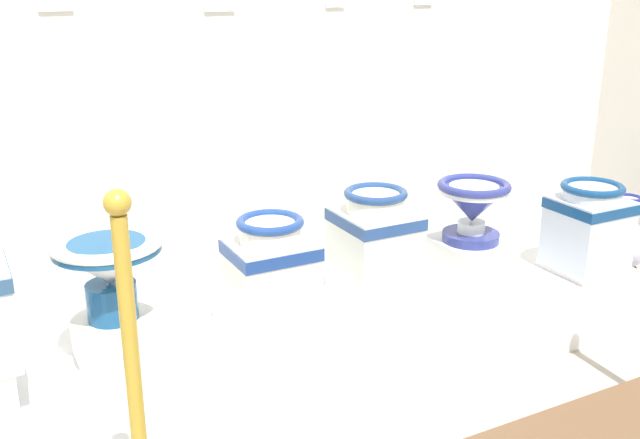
{
  "coord_description": "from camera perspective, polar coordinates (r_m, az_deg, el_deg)",
  "views": [
    {
      "loc": [
        0.74,
        -0.52,
        1.53
      ],
      "look_at": [
        2.04,
        1.96,
        0.6
      ],
      "focal_mm": 41.0,
      "sensor_mm": 36.0,
      "label": 1
    }
  ],
  "objects": [
    {
      "name": "plinth_block_slender_white",
      "position": [
        3.91,
        19.83,
        -3.57
      ],
      "size": [
        0.28,
        0.37,
        0.04
      ],
      "primitive_type": "cube",
      "color": "white",
      "rests_on": "display_platform"
    },
    {
      "name": "plinth_block_tall_cobalt",
      "position": [
        2.94,
        -15.58,
        -9.66
      ],
      "size": [
        0.28,
        0.34,
        0.13
      ],
      "primitive_type": "cube",
      "color": "white",
      "rests_on": "display_platform"
    },
    {
      "name": "decorative_vase_spare",
      "position": [
        4.26,
        22.59,
        -1.67
      ],
      "size": [
        0.28,
        0.28,
        0.43
      ],
      "color": "navy",
      "rests_on": "ground_plane"
    },
    {
      "name": "plinth_block_broad_patterned",
      "position": [
        3.35,
        4.17,
        -6.05
      ],
      "size": [
        0.39,
        0.3,
        0.06
      ],
      "primitive_type": "cube",
      "color": "white",
      "rests_on": "display_platform"
    },
    {
      "name": "display_platform",
      "position": [
        3.18,
        0.59,
        -9.15
      ],
      "size": [
        3.39,
        1.02,
        0.11
      ],
      "primitive_type": "cube",
      "color": "white",
      "rests_on": "ground_plane"
    },
    {
      "name": "antique_toilet_slender_white",
      "position": [
        3.83,
        20.22,
        -0.19
      ],
      "size": [
        0.33,
        0.32,
        0.42
      ],
      "color": "silver",
      "rests_on": "plinth_block_slender_white"
    },
    {
      "name": "plinth_block_leftmost",
      "position": [
        3.03,
        -3.74,
        -8.43
      ],
      "size": [
        0.39,
        0.33,
        0.1
      ],
      "primitive_type": "cube",
      "color": "white",
      "rests_on": "display_platform"
    },
    {
      "name": "antique_toilet_leftmost",
      "position": [
        2.91,
        -3.84,
        -3.76
      ],
      "size": [
        0.33,
        0.29,
        0.42
      ],
      "color": "white",
      "rests_on": "plinth_block_leftmost"
    },
    {
      "name": "plinth_block_squat_floral",
      "position": [
        3.61,
        11.54,
        -3.22
      ],
      "size": [
        0.3,
        0.36,
        0.21
      ],
      "primitive_type": "cube",
      "color": "white",
      "rests_on": "display_platform"
    },
    {
      "name": "antique_toilet_squat_floral",
      "position": [
        3.51,
        11.85,
        1.24
      ],
      "size": [
        0.34,
        0.34,
        0.29
      ],
      "color": "navy",
      "rests_on": "plinth_block_squat_floral"
    },
    {
      "name": "antique_toilet_tall_cobalt",
      "position": [
        2.81,
        -16.14,
        -3.82
      ],
      "size": [
        0.41,
        0.41,
        0.39
      ],
      "color": "white",
      "rests_on": "plinth_block_tall_cobalt"
    },
    {
      "name": "antique_toilet_broad_patterned",
      "position": [
        3.24,
        4.28,
        -1.66
      ],
      "size": [
        0.32,
        0.35,
        0.48
      ],
      "color": "white",
      "rests_on": "plinth_block_broad_patterned"
    }
  ]
}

